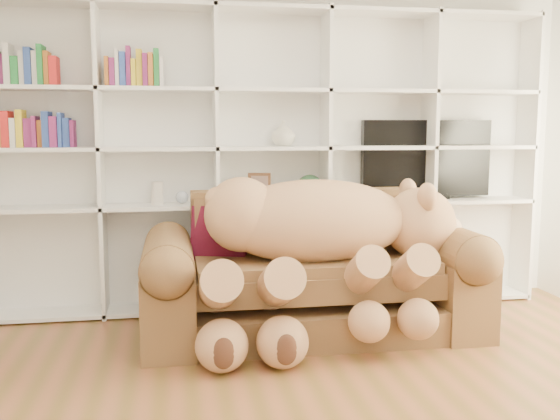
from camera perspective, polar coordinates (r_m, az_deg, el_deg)
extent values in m
cube|color=white|center=(5.17, -1.10, 6.31)|extent=(5.00, 0.02, 2.70)
cube|color=white|center=(5.14, -1.04, 4.63)|extent=(4.40, 0.03, 2.40)
cube|color=white|center=(4.96, -16.07, 4.23)|extent=(0.03, 0.35, 2.40)
cube|color=white|center=(4.94, -5.83, 4.47)|extent=(0.03, 0.35, 2.40)
cube|color=white|center=(5.07, 4.17, 4.57)|extent=(0.03, 0.35, 2.40)
cube|color=white|center=(5.35, 13.39, 4.54)|extent=(0.03, 0.35, 2.40)
cube|color=white|center=(5.75, 21.51, 4.41)|extent=(0.03, 0.35, 2.40)
cube|color=white|center=(5.18, -0.74, -8.50)|extent=(4.40, 0.35, 0.03)
cube|color=white|center=(5.01, -0.76, 0.54)|extent=(4.40, 0.35, 0.03)
cube|color=white|center=(4.98, -0.77, 5.69)|extent=(4.40, 0.35, 0.03)
cube|color=white|center=(4.99, -0.78, 10.86)|extent=(4.40, 0.35, 0.03)
cube|color=white|center=(5.06, -0.79, 17.89)|extent=(4.40, 0.35, 0.03)
cube|color=brown|center=(4.52, 3.00, -9.73)|extent=(2.25, 0.91, 0.24)
cube|color=brown|center=(4.41, 3.09, -5.41)|extent=(1.68, 0.75, 0.32)
cube|color=brown|center=(4.77, 1.99, -1.66)|extent=(1.68, 0.21, 0.59)
cube|color=brown|center=(4.37, -10.14, -8.03)|extent=(0.34, 1.02, 0.59)
cube|color=brown|center=(4.79, 14.96, -6.79)|extent=(0.34, 1.02, 0.59)
cylinder|color=brown|center=(4.30, -10.23, -4.24)|extent=(0.34, 0.97, 0.34)
cylinder|color=brown|center=(4.73, 15.08, -3.32)|extent=(0.34, 0.97, 0.34)
ellipsoid|color=tan|center=(4.31, 3.22, -1.02)|extent=(1.34, 0.65, 0.58)
sphere|color=tan|center=(4.22, -3.52, -0.41)|extent=(0.51, 0.51, 0.51)
sphere|color=tan|center=(4.55, 12.63, -1.19)|extent=(0.51, 0.51, 0.51)
sphere|color=beige|center=(4.64, 14.86, -1.96)|extent=(0.25, 0.25, 0.25)
sphere|color=#452619|center=(4.68, 15.95, -2.06)|extent=(0.08, 0.08, 0.08)
ellipsoid|color=tan|center=(4.35, 13.32, 1.17)|extent=(0.12, 0.20, 0.20)
ellipsoid|color=tan|center=(4.68, 11.61, 1.65)|extent=(0.12, 0.20, 0.20)
sphere|color=tan|center=(4.20, -5.74, 0.94)|extent=(0.17, 0.17, 0.17)
cylinder|color=tan|center=(4.11, 7.41, -5.94)|extent=(0.22, 0.62, 0.45)
cylinder|color=tan|center=(4.21, 11.65, -5.69)|extent=(0.22, 0.62, 0.45)
cylinder|color=tan|center=(3.95, -5.63, -7.13)|extent=(0.25, 0.71, 0.52)
cylinder|color=tan|center=(4.00, -0.29, -6.94)|extent=(0.25, 0.71, 0.52)
sphere|color=tan|center=(4.00, 8.19, -10.12)|extent=(0.27, 0.27, 0.27)
sphere|color=tan|center=(4.10, 12.56, -9.76)|extent=(0.27, 0.27, 0.27)
sphere|color=tan|center=(3.86, -5.36, -12.20)|extent=(0.32, 0.32, 0.32)
sphere|color=tan|center=(3.90, 0.20, -11.94)|extent=(0.32, 0.32, 0.32)
cube|color=#4E0D1B|center=(4.50, -5.54, -2.23)|extent=(0.44, 0.32, 0.41)
cube|color=black|center=(5.40, 13.20, 4.62)|extent=(1.12, 0.08, 0.64)
cube|color=black|center=(5.42, 13.10, 1.24)|extent=(0.37, 0.18, 0.04)
cube|color=#57341E|center=(4.99, -1.90, 2.11)|extent=(0.18, 0.07, 0.23)
sphere|color=#2B5536|center=(5.06, 2.74, 2.02)|extent=(0.22, 0.22, 0.22)
cylinder|color=silver|center=(4.95, -11.15, 1.51)|extent=(0.10, 0.10, 0.18)
cylinder|color=silver|center=(4.95, -11.33, 1.10)|extent=(0.06, 0.06, 0.11)
sphere|color=silver|center=(4.95, -8.95, 1.17)|extent=(0.10, 0.10, 0.10)
imported|color=beige|center=(4.99, 0.31, 7.03)|extent=(0.23, 0.23, 0.20)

